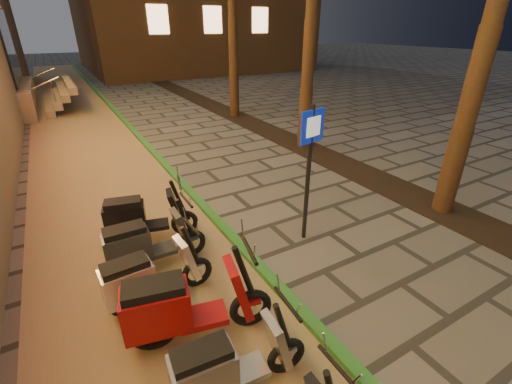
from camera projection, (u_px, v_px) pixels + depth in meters
ground at (411, 344)px, 4.33m from camera, size 120.00×120.00×0.00m
parking_strip at (90, 152)px, 10.93m from camera, size 3.40×60.00×0.01m
green_curb at (144, 142)px, 11.68m from camera, size 0.18×60.00×0.10m
planting_strip at (345, 166)px, 9.84m from camera, size 1.20×40.00×0.02m
pedestrian_sign at (310, 157)px, 5.82m from camera, size 0.55×0.14×2.51m
scooter_6 at (226, 366)px, 3.53m from camera, size 1.54×0.55×1.08m
scooter_7 at (181, 307)px, 4.14m from camera, size 1.85×0.85×1.30m
scooter_8 at (146, 278)px, 4.74m from camera, size 1.59×0.55×1.12m
scooter_9 at (144, 244)px, 5.45m from camera, size 1.63×0.57×1.15m
scooter_10 at (140, 217)px, 6.20m from camera, size 1.64×0.78×1.16m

